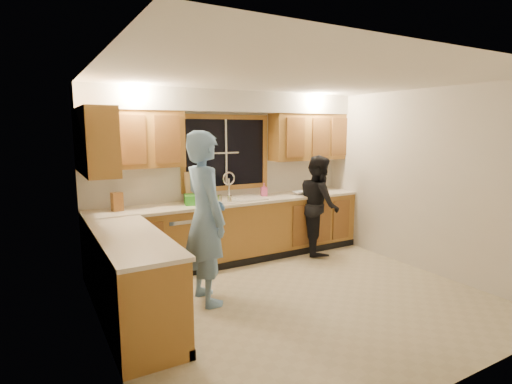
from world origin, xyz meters
TOP-DOWN VIEW (x-y plane):
  - floor at (0.00, 0.00)m, footprint 4.20×4.20m
  - ceiling at (0.00, 0.00)m, footprint 4.20×4.20m
  - wall_back at (0.00, 1.90)m, footprint 4.20×0.00m
  - wall_left at (-2.10, 0.00)m, footprint 0.00×3.80m
  - wall_right at (2.10, 0.00)m, footprint 0.00×3.80m
  - base_cabinets_back at (0.00, 1.60)m, footprint 4.20×0.60m
  - base_cabinets_left at (-1.80, 0.35)m, footprint 0.60×1.90m
  - countertop_back at (0.00, 1.58)m, footprint 4.20×0.63m
  - countertop_left at (-1.79, 0.35)m, footprint 0.63×1.90m
  - upper_cabinets_left at (-1.43, 1.73)m, footprint 1.35×0.33m
  - upper_cabinets_right at (1.43, 1.73)m, footprint 1.35×0.33m
  - upper_cabinets_return at (-1.94, 1.12)m, footprint 0.33×0.90m
  - soffit at (0.00, 1.72)m, footprint 4.20×0.35m
  - window_frame at (0.00, 1.89)m, footprint 1.44×0.03m
  - sink at (0.00, 1.60)m, footprint 0.86×0.52m
  - dishwasher at (-0.85, 1.59)m, footprint 0.60×0.56m
  - stove at (-1.80, -0.22)m, footprint 0.58×0.75m
  - man at (-0.94, 0.48)m, footprint 0.47×0.71m
  - woman at (1.32, 1.28)m, footprint 0.84×0.93m
  - knife_block at (-1.66, 1.64)m, footprint 0.15×0.13m
  - cutting_board at (-0.52, 1.82)m, footprint 0.32×0.12m
  - dish_crate at (-0.63, 1.60)m, footprint 0.34×0.33m
  - soap_bottle at (0.56, 1.69)m, footprint 0.12×0.12m
  - bowl at (1.12, 1.53)m, footprint 0.21×0.21m
  - can_left at (-0.30, 1.49)m, footprint 0.08×0.08m
  - can_right at (-0.18, 1.40)m, footprint 0.07×0.07m

SIDE VIEW (x-z plane):
  - floor at x=0.00m, z-range 0.00..0.00m
  - dishwasher at x=-0.85m, z-range 0.00..0.82m
  - base_cabinets_back at x=0.00m, z-range 0.00..0.88m
  - base_cabinets_left at x=-1.80m, z-range 0.00..0.88m
  - stove at x=-1.80m, z-range 0.00..0.90m
  - woman at x=1.32m, z-range 0.00..1.56m
  - sink at x=0.00m, z-range 0.58..1.15m
  - countertop_back at x=0.00m, z-range 0.88..0.92m
  - countertop_left at x=-1.79m, z-range 0.88..0.92m
  - bowl at x=1.12m, z-range 0.92..0.97m
  - man at x=-0.94m, z-range 0.00..1.95m
  - can_right at x=-0.18m, z-range 0.92..1.03m
  - can_left at x=-0.30m, z-range 0.92..1.03m
  - dish_crate at x=-0.63m, z-range 0.92..1.05m
  - soap_bottle at x=0.56m, z-range 0.92..1.12m
  - knife_block at x=-1.66m, z-range 0.92..1.16m
  - cutting_board at x=-0.52m, z-range 0.92..1.35m
  - wall_back at x=0.00m, z-range -0.85..3.35m
  - wall_left at x=-2.10m, z-range -0.65..3.15m
  - wall_right at x=2.10m, z-range -0.65..3.15m
  - window_frame at x=0.00m, z-range 1.03..2.17m
  - upper_cabinets_left at x=-1.43m, z-range 1.45..2.20m
  - upper_cabinets_right at x=1.43m, z-range 1.45..2.20m
  - upper_cabinets_return at x=-1.94m, z-range 1.45..2.20m
  - soffit at x=0.00m, z-range 2.20..2.50m
  - ceiling at x=0.00m, z-range 2.50..2.50m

